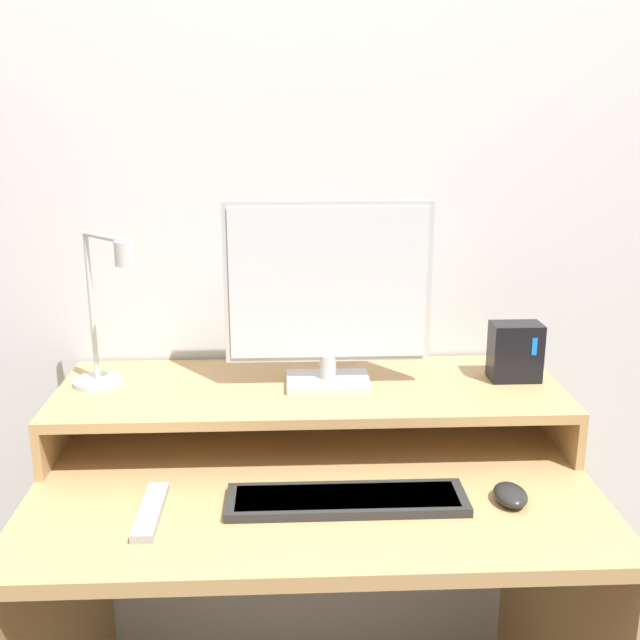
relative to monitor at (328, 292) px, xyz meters
name	(u,v)px	position (x,y,z in m)	size (l,w,h in m)	color
wall_back	(307,212)	(-0.04, 0.23, 0.15)	(6.00, 0.05, 2.50)	silver
desk	(313,567)	(-0.04, -0.17, -0.57)	(1.14, 0.73, 0.76)	tan
monitor_shelf	(310,393)	(-0.04, 0.00, -0.24)	(1.14, 0.39, 0.13)	tan
monitor	(328,292)	(0.00, 0.00, 0.00)	(0.45, 0.12, 0.42)	#BCBCC1
desk_lamp	(105,325)	(-0.49, 0.00, -0.07)	(0.18, 0.18, 0.35)	silver
router_dock	(515,352)	(0.43, 0.02, -0.15)	(0.11, 0.07, 0.13)	black
keyboard	(347,499)	(0.02, -0.31, -0.33)	(0.46, 0.12, 0.02)	#282828
mouse	(510,495)	(0.33, -0.32, -0.33)	(0.06, 0.09, 0.03)	black
remote_control	(151,511)	(-0.35, -0.33, -0.34)	(0.04, 0.20, 0.02)	#99999E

